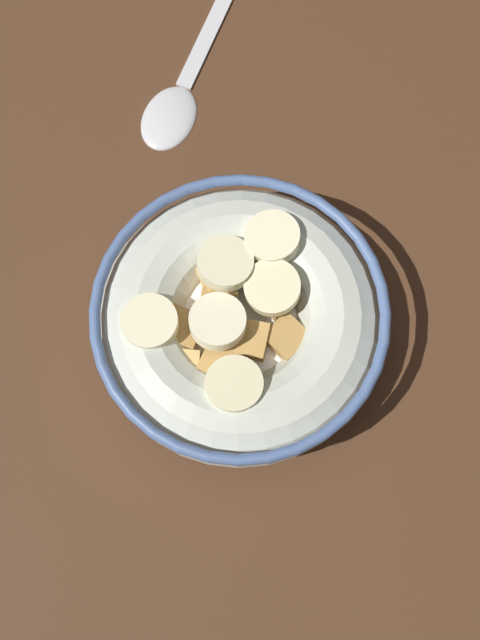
# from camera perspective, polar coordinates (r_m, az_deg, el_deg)

# --- Properties ---
(ground_plane) EXTENTS (1.15, 1.15, 0.02)m
(ground_plane) POSITION_cam_1_polar(r_m,az_deg,el_deg) (0.43, -0.00, -1.44)
(ground_plane) COLOR #472B19
(cereal_bowl) EXTENTS (0.15, 0.15, 0.05)m
(cereal_bowl) POSITION_cam_1_polar(r_m,az_deg,el_deg) (0.40, -0.01, -0.13)
(cereal_bowl) COLOR beige
(cereal_bowl) RESTS_ON ground_plane
(spoon) EXTENTS (0.03, 0.15, 0.01)m
(spoon) POSITION_cam_1_polar(r_m,az_deg,el_deg) (0.48, -4.61, 17.17)
(spoon) COLOR silver
(spoon) RESTS_ON ground_plane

